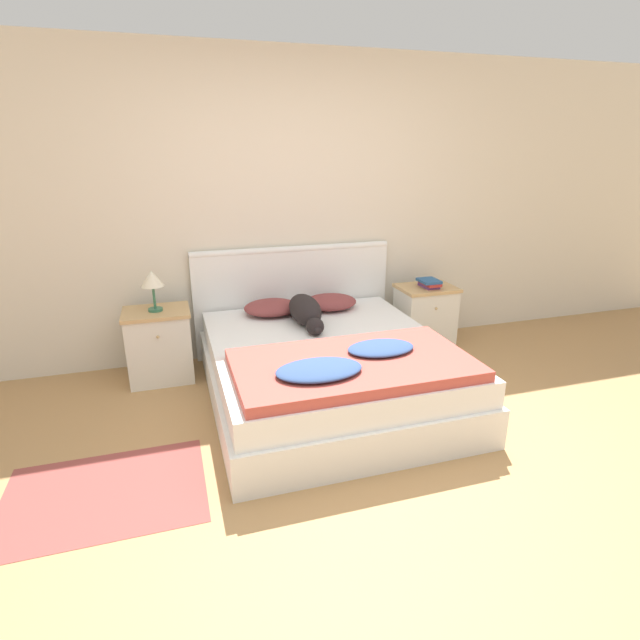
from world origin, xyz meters
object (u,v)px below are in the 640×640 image
(bed, at_px, (328,371))
(pillow_left, at_px, (272,307))
(nightstand_left, at_px, (160,345))
(pillow_right, at_px, (330,302))
(dog, at_px, (306,311))
(book_stack, at_px, (429,283))
(table_lamp, at_px, (152,281))
(nightstand_right, at_px, (425,317))

(bed, distance_m, pillow_left, 0.83)
(nightstand_left, relative_size, pillow_right, 1.27)
(bed, distance_m, dog, 0.54)
(pillow_left, distance_m, pillow_right, 0.52)
(nightstand_left, bearing_deg, bed, -31.10)
(bed, relative_size, book_stack, 8.69)
(pillow_left, distance_m, table_lamp, 0.97)
(pillow_right, bearing_deg, bed, -109.41)
(book_stack, bearing_deg, pillow_left, 177.99)
(nightstand_left, bearing_deg, table_lamp, -90.00)
(nightstand_left, distance_m, nightstand_right, 2.36)
(pillow_right, distance_m, table_lamp, 1.47)
(nightstand_left, xyz_separation_m, dog, (1.13, -0.30, 0.27))
(nightstand_right, bearing_deg, dog, -166.51)
(nightstand_right, distance_m, table_lamp, 2.42)
(nightstand_left, xyz_separation_m, pillow_right, (1.44, 0.02, 0.22))
(pillow_right, xyz_separation_m, table_lamp, (-1.44, -0.03, 0.31))
(pillow_right, xyz_separation_m, dog, (-0.31, -0.32, 0.05))
(nightstand_right, height_order, table_lamp, table_lamp)
(nightstand_left, distance_m, pillow_right, 1.46)
(nightstand_left, height_order, pillow_right, nightstand_left)
(pillow_left, bearing_deg, book_stack, -2.01)
(pillow_right, bearing_deg, nightstand_right, -1.42)
(pillow_left, xyz_separation_m, book_stack, (1.44, -0.05, 0.11))
(bed, distance_m, table_lamp, 1.50)
(bed, height_order, table_lamp, table_lamp)
(table_lamp, bearing_deg, nightstand_right, 0.20)
(table_lamp, bearing_deg, pillow_right, 1.24)
(nightstand_left, bearing_deg, pillow_left, 1.42)
(pillow_left, relative_size, dog, 0.67)
(nightstand_right, xyz_separation_m, book_stack, (0.00, -0.03, 0.33))
(bed, bearing_deg, nightstand_right, 31.10)
(bed, xyz_separation_m, nightstand_right, (1.18, 0.71, 0.07))
(nightstand_left, distance_m, table_lamp, 0.53)
(nightstand_right, relative_size, dog, 0.84)
(pillow_right, bearing_deg, table_lamp, -178.76)
(nightstand_left, height_order, dog, dog)
(pillow_right, bearing_deg, dog, -134.23)
(nightstand_left, xyz_separation_m, book_stack, (2.36, -0.03, 0.33))
(nightstand_right, relative_size, pillow_right, 1.27)
(nightstand_left, relative_size, nightstand_right, 1.00)
(nightstand_right, height_order, pillow_left, nightstand_right)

